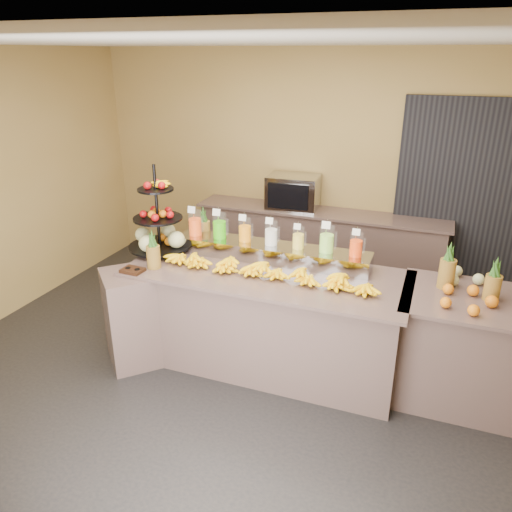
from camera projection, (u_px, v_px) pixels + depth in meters
The scene contains 20 objects.
ground at pixel (254, 378), 4.50m from camera, with size 6.00×6.00×0.00m, color black.
room_envelope at pixel (306, 156), 4.41m from camera, with size 6.04×5.02×2.82m.
buffet_counter at pixel (253, 318), 4.59m from camera, with size 2.75×1.25×0.93m.
right_counter at pixel (464, 348), 4.11m from camera, with size 1.08×0.88×0.93m.
back_ledge at pixel (318, 246), 6.27m from camera, with size 3.10×0.55×0.93m.
pitcher_tray at pixel (271, 252), 4.64m from camera, with size 1.85×0.30×0.15m, color gray.
juice_pitcher_orange_a at pixel (195, 224), 4.83m from camera, with size 0.13×0.13×0.31m.
juice_pitcher_green at pixel (220, 227), 4.74m from camera, with size 0.13×0.14×0.32m.
juice_pitcher_orange_b at pixel (245, 231), 4.66m from camera, with size 0.12×0.12×0.29m.
juice_pitcher_milk at pixel (271, 235), 4.57m from camera, with size 0.12×0.12×0.29m.
juice_pitcher_lemon at pixel (298, 239), 4.49m from camera, with size 0.11×0.11×0.26m.
juice_pitcher_lime at pixel (327, 241), 4.40m from camera, with size 0.13×0.14×0.32m.
juice_pitcher_orange_c at pixel (356, 246), 4.32m from camera, with size 0.11×0.12×0.28m.
banana_heap at pixel (266, 268), 4.32m from camera, with size 1.96×0.18×0.16m.
fruit_stand at pixel (162, 230), 4.79m from camera, with size 0.68×0.68×0.85m.
condiment_caddy at pixel (133, 270), 4.40m from camera, with size 0.19×0.14×0.03m, color black.
pineapple_left_a at pixel (153, 254), 4.45m from camera, with size 0.12×0.12×0.37m.
pineapple_left_b at pixel (204, 230), 5.00m from camera, with size 0.13×0.13×0.40m.
right_fruit_pile at pixel (465, 289), 3.90m from camera, with size 0.47×0.45×0.25m.
oven_warmer at pixel (293, 192), 6.13m from camera, with size 0.62×0.43×0.41m, color gray.
Camera 1 is at (1.34, -3.50, 2.73)m, focal length 35.00 mm.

